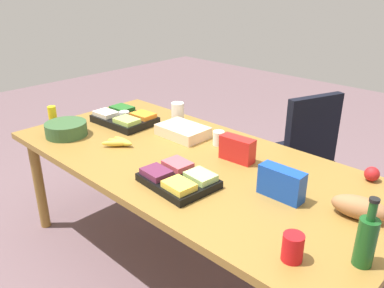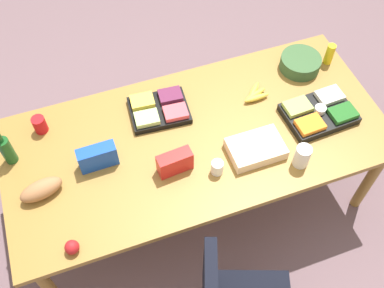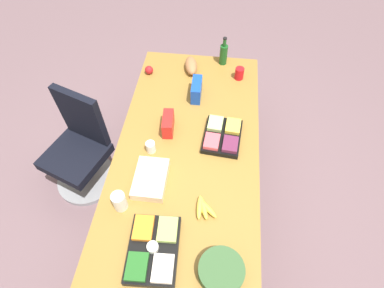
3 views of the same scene
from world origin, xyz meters
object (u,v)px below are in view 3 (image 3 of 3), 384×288
Objects in this scene: chip_bag_blue at (197,90)px; chip_bag_red at (168,124)px; salad_bowl at (221,271)px; bread_loaf at (191,66)px; veggie_tray at (153,249)px; banana_bunch at (204,208)px; fruit_platter at (222,136)px; office_chair at (81,154)px; sheet_cake at (151,179)px; wine_bottle at (224,54)px; mayo_jar at (120,201)px; paper_cup at (151,147)px; apple_red at (149,70)px; conference_table at (187,156)px; red_solo_cup at (239,73)px.

chip_bag_blue reaches higher than chip_bag_red.
bread_loaf is at bearing -167.84° from salad_bowl.
chip_bag_red is at bearing -176.17° from veggie_tray.
banana_bunch is (-0.31, 0.28, -0.01)m from veggie_tray.
bread_loaf is (-0.78, -0.34, 0.02)m from fruit_platter.
sheet_cake is at bearing 61.91° from office_chair.
office_chair is at bearing -64.20° from chip_bag_blue.
wine_bottle reaches higher than chip_bag_blue.
chip_bag_red is (0.40, -0.18, -0.00)m from chip_bag_blue.
office_chair is 0.97m from mayo_jar.
chip_bag_blue is 0.69× the size of sheet_cake.
paper_cup and salad_bowl have the same top height.
chip_bag_blue is 0.53m from apple_red.
conference_table is 0.78m from veggie_tray.
mayo_jar is at bearing 3.44° from apple_red.
red_solo_cup reaches higher than veggie_tray.
wine_bottle is at bearing 108.64° from apple_red.
chip_bag_blue is 0.45m from red_solo_cup.
salad_bowl is (1.45, 0.30, -0.03)m from chip_bag_blue.
mayo_jar is (1.57, -0.59, -0.03)m from wine_bottle.
wine_bottle is at bearing 159.46° from mayo_jar.
conference_table is 0.91m from salad_bowl.
salad_bowl is 2.44× the size of red_solo_cup.
paper_cup is at bearing 167.07° from mayo_jar.
office_chair reaches higher than red_solo_cup.
paper_cup is 0.27m from sheet_cake.
chip_bag_red is 0.72m from mayo_jar.
office_chair is 0.98m from apple_red.
sheet_cake is at bearing 11.98° from apple_red.
apple_red is 0.24× the size of sheet_cake.
veggie_tray reaches higher than apple_red.
apple_red is at bearing -151.47° from conference_table.
chip_bag_blue is 0.91m from sheet_cake.
wine_bottle reaches higher than mayo_jar.
veggie_tray is 1.71m from red_solo_cup.
mayo_jar is 1.33× the size of red_solo_cup.
chip_bag_red is at bearing 156.10° from paper_cup.
apple_red is 0.52× the size of mayo_jar.
veggie_tray reaches higher than sheet_cake.
banana_bunch is (-0.04, 0.55, -0.05)m from mayo_jar.
chip_bag_blue reaches higher than fruit_platter.
mayo_jar reaches higher than banana_bunch.
wine_bottle is (-0.47, 0.20, 0.03)m from chip_bag_blue.
chip_bag_blue is at bearing 179.27° from conference_table.
salad_bowl is (0.82, 0.58, 0.00)m from paper_cup.
red_solo_cup is (0.06, 0.45, 0.01)m from bread_loaf.
red_solo_cup reaches higher than salad_bowl.
fruit_platter is (0.44, 0.25, -0.04)m from chip_bag_blue.
wine_bottle is at bearing 156.93° from chip_bag_blue.
red_solo_cup is (-0.87, 0.37, 0.12)m from conference_table.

